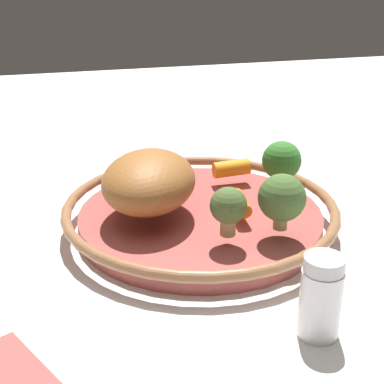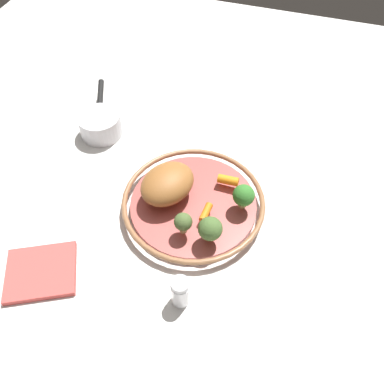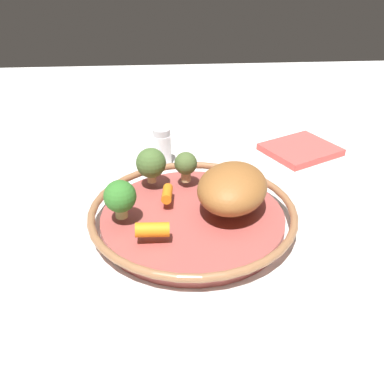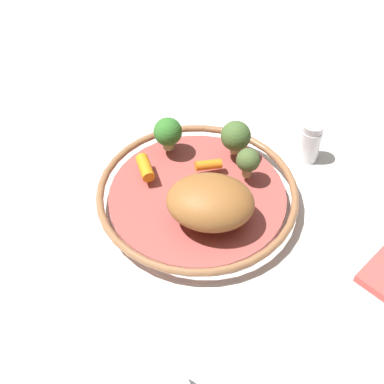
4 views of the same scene
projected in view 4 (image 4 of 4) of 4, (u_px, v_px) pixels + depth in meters
The scene contains 9 objects.
ground_plane at pixel (197, 203), 0.86m from camera, with size 1.97×1.97×0.00m, color silver.
serving_bowl at pixel (197, 196), 0.85m from camera, with size 0.33×0.33×0.04m.
roast_chicken_piece at pixel (209, 202), 0.77m from camera, with size 0.13×0.10×0.07m, color #975D2D.
baby_carrot_right at pixel (145, 167), 0.85m from camera, with size 0.02×0.02×0.05m, color orange.
baby_carrot_back at pixel (208, 165), 0.86m from camera, with size 0.02×0.02×0.04m, color orange.
broccoli_floret_edge at pixel (248, 161), 0.83m from camera, with size 0.04×0.04×0.05m.
broccoli_floret_mid at pixel (168, 132), 0.88m from camera, with size 0.05×0.05×0.06m.
broccoli_floret_large at pixel (236, 136), 0.87m from camera, with size 0.05×0.05×0.06m.
salt_shaker at pixel (310, 142), 0.91m from camera, with size 0.04×0.04×0.08m.
Camera 4 is at (0.54, -0.18, 0.64)m, focal length 48.80 mm.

